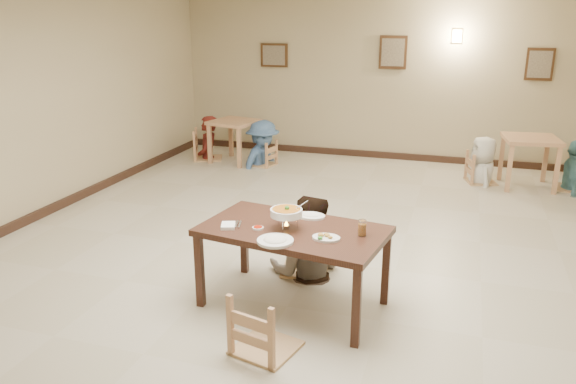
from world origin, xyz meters
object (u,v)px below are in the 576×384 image
(bg_chair_rl, at_px, (484,154))
(bg_chair_rr, at_px, (576,158))
(drink_glass, at_px, (362,228))
(bg_diner_b, at_px, (262,120))
(chair_near, at_px, (266,294))
(main_diner, at_px, (308,196))
(chair_far, at_px, (306,226))
(bg_table_left, at_px, (234,128))
(curry_warmer, at_px, (286,213))
(bg_chair_ll, at_px, (207,131))
(main_table, at_px, (293,236))
(bg_diner_a, at_px, (206,116))
(bg_diner_c, at_px, (485,137))
(bg_chair_lr, at_px, (263,142))
(bg_table_right, at_px, (530,146))

(bg_chair_rl, xyz_separation_m, bg_chair_rr, (1.37, 0.03, 0.03))
(drink_glass, xyz_separation_m, bg_diner_b, (-2.70, 4.81, -0.02))
(chair_near, bearing_deg, main_diner, -73.30)
(chair_far, bearing_deg, bg_table_left, 113.05)
(curry_warmer, height_order, bg_chair_ll, bg_chair_ll)
(main_diner, xyz_separation_m, bg_chair_rl, (1.83, 4.15, -0.40))
(main_table, distance_m, bg_chair_rr, 5.82)
(bg_chair_ll, height_order, bg_diner_b, bg_diner_b)
(drink_glass, xyz_separation_m, bg_diner_a, (-3.86, 4.91, -0.02))
(bg_chair_rr, distance_m, bg_diner_c, 1.40)
(main_table, bearing_deg, bg_chair_lr, 121.95)
(drink_glass, height_order, bg_diner_c, bg_diner_c)
(chair_far, distance_m, bg_chair_lr, 4.51)
(chair_near, bearing_deg, drink_glass, -113.64)
(main_table, bearing_deg, curry_warmer, -142.80)
(main_diner, distance_m, bg_diner_a, 5.27)
(chair_far, height_order, drink_glass, chair_far)
(bg_table_left, bearing_deg, bg_diner_a, 176.48)
(main_diner, height_order, bg_diner_b, main_diner)
(bg_table_right, distance_m, bg_chair_rr, 0.71)
(chair_far, bearing_deg, curry_warmer, -95.82)
(bg_chair_ll, height_order, bg_diner_c, bg_diner_c)
(main_table, distance_m, bg_chair_rl, 5.18)
(bg_table_left, height_order, bg_diner_a, bg_diner_a)
(curry_warmer, relative_size, bg_chair_ll, 0.30)
(bg_chair_lr, relative_size, bg_diner_b, 0.52)
(main_table, height_order, bg_diner_a, bg_diner_a)
(bg_chair_lr, relative_size, bg_chair_rl, 0.91)
(bg_chair_rl, distance_m, bg_chair_rr, 1.37)
(bg_table_left, bearing_deg, chair_far, -58.29)
(main_table, height_order, bg_diner_c, bg_diner_c)
(bg_diner_a, bearing_deg, bg_table_left, 71.61)
(bg_table_left, bearing_deg, chair_near, -64.95)
(bg_table_left, xyz_separation_m, bg_chair_ll, (-0.58, 0.04, -0.11))
(chair_far, relative_size, bg_chair_lr, 1.19)
(main_table, bearing_deg, bg_chair_ll, 132.00)
(chair_near, relative_size, bg_table_right, 1.12)
(bg_chair_rl, bearing_deg, bg_chair_lr, 74.16)
(main_diner, distance_m, bg_table_left, 4.92)
(bg_chair_lr, distance_m, bg_chair_rl, 3.83)
(bg_table_right, distance_m, bg_chair_ll, 5.68)
(bg_diner_a, distance_m, bg_diner_b, 1.17)
(bg_diner_a, bearing_deg, bg_chair_rl, 74.42)
(bg_chair_lr, bearing_deg, bg_diner_c, 103.69)
(bg_diner_a, xyz_separation_m, bg_diner_b, (1.16, -0.10, 0.00))
(drink_glass, bearing_deg, bg_chair_lr, 119.32)
(bg_chair_lr, height_order, bg_diner_a, bg_diner_a)
(main_table, xyz_separation_m, bg_diner_a, (-3.23, 4.93, 0.13))
(chair_near, relative_size, bg_chair_rr, 1.00)
(bg_diner_a, bearing_deg, main_table, 18.37)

